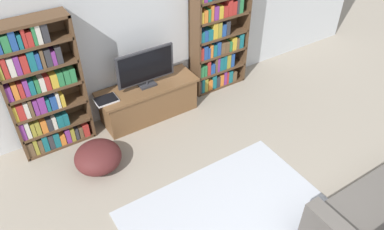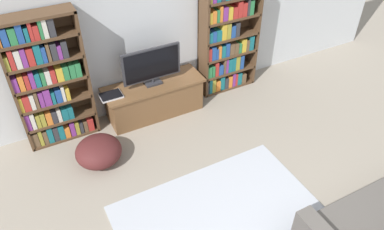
{
  "view_description": "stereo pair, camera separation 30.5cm",
  "coord_description": "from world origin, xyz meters",
  "px_view_note": "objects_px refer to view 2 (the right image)",
  "views": [
    {
      "loc": [
        -1.95,
        -0.18,
        3.54
      ],
      "look_at": [
        -0.02,
        2.81,
        0.7
      ],
      "focal_mm": 35.0,
      "sensor_mm": 36.0,
      "label": 1
    },
    {
      "loc": [
        -1.68,
        -0.34,
        3.54
      ],
      "look_at": [
        -0.02,
        2.81,
        0.7
      ],
      "focal_mm": 35.0,
      "sensor_mm": 36.0,
      "label": 2
    }
  ],
  "objects_px": {
    "tv_stand": "(154,98)",
    "bookshelf_right": "(227,37)",
    "laptop": "(111,96)",
    "bookshelf_left": "(47,82)",
    "television": "(152,66)",
    "beanbag_ottoman": "(99,151)"
  },
  "relations": [
    {
      "from": "tv_stand",
      "to": "bookshelf_right",
      "type": "bearing_deg",
      "value": 5.89
    },
    {
      "from": "tv_stand",
      "to": "television",
      "type": "xyz_separation_m",
      "value": [
        0.0,
        0.0,
        0.56
      ]
    },
    {
      "from": "bookshelf_right",
      "to": "beanbag_ottoman",
      "type": "relative_size",
      "value": 3.05
    },
    {
      "from": "tv_stand",
      "to": "television",
      "type": "bearing_deg",
      "value": 90.0
    },
    {
      "from": "bookshelf_left",
      "to": "tv_stand",
      "type": "bearing_deg",
      "value": -5.59
    },
    {
      "from": "bookshelf_right",
      "to": "tv_stand",
      "type": "height_order",
      "value": "bookshelf_right"
    },
    {
      "from": "beanbag_ottoman",
      "to": "bookshelf_right",
      "type": "bearing_deg",
      "value": 17.71
    },
    {
      "from": "tv_stand",
      "to": "laptop",
      "type": "relative_size",
      "value": 4.85
    },
    {
      "from": "tv_stand",
      "to": "laptop",
      "type": "xyz_separation_m",
      "value": [
        -0.64,
        -0.02,
        0.27
      ]
    },
    {
      "from": "bookshelf_right",
      "to": "laptop",
      "type": "relative_size",
      "value": 5.97
    },
    {
      "from": "tv_stand",
      "to": "beanbag_ottoman",
      "type": "relative_size",
      "value": 2.48
    },
    {
      "from": "beanbag_ottoman",
      "to": "television",
      "type": "bearing_deg",
      "value": 30.68
    },
    {
      "from": "tv_stand",
      "to": "laptop",
      "type": "height_order",
      "value": "laptop"
    },
    {
      "from": "television",
      "to": "laptop",
      "type": "bearing_deg",
      "value": -177.83
    },
    {
      "from": "television",
      "to": "beanbag_ottoman",
      "type": "relative_size",
      "value": 1.45
    },
    {
      "from": "bookshelf_left",
      "to": "laptop",
      "type": "xyz_separation_m",
      "value": [
        0.75,
        -0.16,
        -0.36
      ]
    },
    {
      "from": "bookshelf_left",
      "to": "tv_stand",
      "type": "relative_size",
      "value": 1.23
    },
    {
      "from": "bookshelf_left",
      "to": "beanbag_ottoman",
      "type": "bearing_deg",
      "value": -65.96
    },
    {
      "from": "bookshelf_right",
      "to": "tv_stand",
      "type": "distance_m",
      "value": 1.46
    },
    {
      "from": "bookshelf_right",
      "to": "laptop",
      "type": "xyz_separation_m",
      "value": [
        -1.95,
        -0.15,
        -0.36
      ]
    },
    {
      "from": "television",
      "to": "bookshelf_left",
      "type": "bearing_deg",
      "value": 174.6
    },
    {
      "from": "laptop",
      "to": "beanbag_ottoman",
      "type": "xyz_separation_m",
      "value": [
        -0.41,
        -0.6,
        -0.36
      ]
    }
  ]
}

